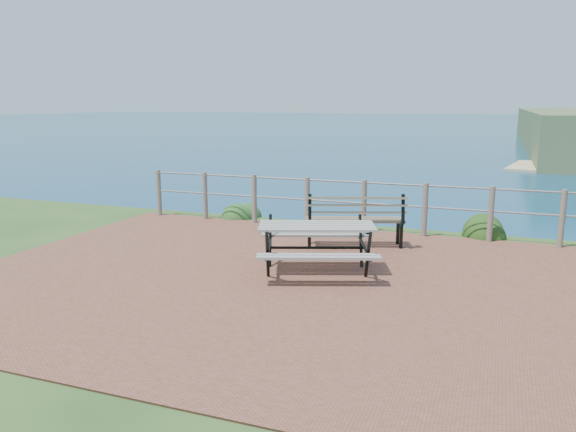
{
  "coord_description": "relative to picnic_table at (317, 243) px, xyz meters",
  "views": [
    {
      "loc": [
        2.36,
        -7.08,
        2.46
      ],
      "look_at": [
        -0.62,
        0.84,
        0.75
      ],
      "focal_mm": 35.0,
      "sensor_mm": 36.0,
      "label": 1
    }
  ],
  "objects": [
    {
      "name": "park_bench",
      "position": [
        0.15,
        1.68,
        0.17
      ],
      "size": [
        1.73,
        0.96,
        0.95
      ],
      "rotation": [
        0.0,
        0.0,
        0.34
      ],
      "color": "brown",
      "rests_on": "ground"
    },
    {
      "name": "shrub_lip_east",
      "position": [
        2.33,
        3.39,
        -0.45
      ],
      "size": [
        0.79,
        0.79,
        0.55
      ],
      "primitive_type": "ellipsoid",
      "color": "#1F3F13",
      "rests_on": "ground"
    },
    {
      "name": "safety_railing",
      "position": [
        0.04,
        2.85,
        0.12
      ],
      "size": [
        9.4,
        0.1,
        1.0
      ],
      "color": "#6B5B4C",
      "rests_on": "ground"
    },
    {
      "name": "ground",
      "position": [
        0.04,
        -0.5,
        -0.45
      ],
      "size": [
        10.0,
        7.0,
        0.12
      ],
      "primitive_type": "cube",
      "color": "brown",
      "rests_on": "ground"
    },
    {
      "name": "ocean",
      "position": [
        0.04,
        199.5,
        -0.45
      ],
      "size": [
        1200.0,
        1200.0,
        0.0
      ],
      "primitive_type": "plane",
      "color": "#136576",
      "rests_on": "ground"
    },
    {
      "name": "shrub_lip_west",
      "position": [
        -2.78,
        3.33,
        -0.45
      ],
      "size": [
        0.7,
        0.7,
        0.42
      ],
      "primitive_type": "ellipsoid",
      "color": "#215520",
      "rests_on": "ground"
    },
    {
      "name": "picnic_table",
      "position": [
        0.0,
        0.0,
        0.0
      ],
      "size": [
        1.81,
        1.38,
        0.71
      ],
      "rotation": [
        0.0,
        0.0,
        0.35
      ],
      "color": "gray",
      "rests_on": "ground"
    }
  ]
}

